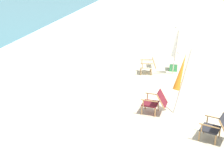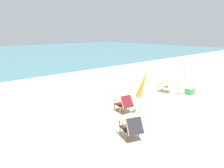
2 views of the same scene
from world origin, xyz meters
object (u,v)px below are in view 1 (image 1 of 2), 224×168
at_px(umbrella_furled_white, 176,45).
at_px(cooler_box, 173,66).
at_px(beach_chair_mid_center, 156,101).
at_px(beach_chair_back_left, 217,127).
at_px(umbrella_furled_orange, 181,73).
at_px(beach_chair_front_right, 149,64).

xyz_separation_m(umbrella_furled_white, cooler_box, (0.68, 0.01, -1.14)).
bearing_deg(cooler_box, beach_chair_mid_center, 173.20).
relative_size(beach_chair_back_left, beach_chair_mid_center, 1.09).
relative_size(umbrella_furled_orange, umbrella_furled_white, 0.99).
relative_size(beach_chair_front_right, beach_chair_mid_center, 0.97).
xyz_separation_m(beach_chair_mid_center, cooler_box, (4.53, -0.54, -0.22)).
relative_size(beach_chair_back_left, cooler_box, 1.88).
bearing_deg(beach_chair_back_left, beach_chair_mid_center, 51.70).
bearing_deg(cooler_box, umbrella_furled_white, -179.22).
height_order(beach_chair_mid_center, cooler_box, beach_chair_mid_center).
height_order(umbrella_furled_orange, cooler_box, umbrella_furled_orange).
distance_m(umbrella_furled_orange, umbrella_furled_white, 3.55).
bearing_deg(beach_chair_back_left, umbrella_furled_orange, 31.01).
xyz_separation_m(beach_chair_mid_center, umbrella_furled_white, (3.84, -0.55, 0.92)).
height_order(beach_chair_back_left, umbrella_furled_orange, umbrella_furled_orange).
height_order(beach_chair_front_right, umbrella_furled_orange, umbrella_furled_orange).
relative_size(beach_chair_front_right, cooler_box, 1.67).
distance_m(beach_chair_back_left, umbrella_furled_orange, 2.14).
xyz_separation_m(beach_chair_front_right, beach_chair_mid_center, (-3.83, -0.49, -0.01)).
xyz_separation_m(beach_chair_back_left, umbrella_furled_white, (5.20, 1.17, 0.92)).
height_order(beach_chair_back_left, cooler_box, beach_chair_back_left).
relative_size(beach_chair_mid_center, umbrella_furled_orange, 0.41).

